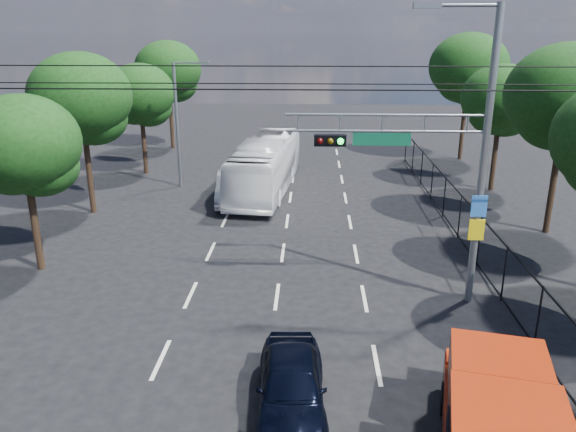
# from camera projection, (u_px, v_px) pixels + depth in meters

# --- Properties ---
(lane_markings) EXTENTS (6.12, 38.00, 0.01)m
(lane_markings) POSITION_uv_depth(u_px,v_px,m) (285.00, 236.00, 24.99)
(lane_markings) COLOR beige
(lane_markings) RESTS_ON ground
(signal_mast) EXTENTS (6.43, 0.39, 9.50)m
(signal_mast) POSITION_uv_depth(u_px,v_px,m) (445.00, 148.00, 17.42)
(signal_mast) COLOR slate
(signal_mast) RESTS_ON ground
(streetlight_left) EXTENTS (2.09, 0.22, 7.08)m
(streetlight_left) POSITION_uv_depth(u_px,v_px,m) (180.00, 119.00, 31.58)
(streetlight_left) COLOR slate
(streetlight_left) RESTS_ON ground
(utility_wires) EXTENTS (22.00, 5.04, 0.74)m
(utility_wires) POSITION_uv_depth(u_px,v_px,m) (277.00, 79.00, 17.80)
(utility_wires) COLOR black
(utility_wires) RESTS_ON ground
(fence_right) EXTENTS (0.06, 34.03, 2.00)m
(fence_right) POSITION_uv_depth(u_px,v_px,m) (471.00, 230.00, 22.62)
(fence_right) COLOR black
(fence_right) RESTS_ON ground
(tree_right_c) EXTENTS (5.10, 5.10, 8.29)m
(tree_right_c) POSITION_uv_depth(u_px,v_px,m) (566.00, 104.00, 23.66)
(tree_right_c) COLOR black
(tree_right_c) RESTS_ON ground
(tree_right_d) EXTENTS (4.32, 4.32, 7.02)m
(tree_right_d) POSITION_uv_depth(u_px,v_px,m) (501.00, 104.00, 30.59)
(tree_right_d) COLOR black
(tree_right_d) RESTS_ON ground
(tree_right_e) EXTENTS (5.28, 5.28, 8.58)m
(tree_right_e) POSITION_uv_depth(u_px,v_px,m) (468.00, 73.00, 37.82)
(tree_right_e) COLOR black
(tree_right_e) RESTS_ON ground
(tree_left_b) EXTENTS (4.08, 4.08, 6.63)m
(tree_left_b) POSITION_uv_depth(u_px,v_px,m) (25.00, 151.00, 20.15)
(tree_left_b) COLOR black
(tree_left_b) RESTS_ON ground
(tree_left_c) EXTENTS (4.80, 4.80, 7.80)m
(tree_left_c) POSITION_uv_depth(u_px,v_px,m) (82.00, 103.00, 26.54)
(tree_left_c) COLOR black
(tree_left_c) RESTS_ON ground
(tree_left_d) EXTENTS (4.20, 4.20, 6.83)m
(tree_left_d) POSITION_uv_depth(u_px,v_px,m) (141.00, 98.00, 34.32)
(tree_left_d) COLOR black
(tree_left_d) RESTS_ON ground
(tree_left_e) EXTENTS (4.92, 4.92, 7.99)m
(tree_left_e) POSITION_uv_depth(u_px,v_px,m) (169.00, 74.00, 41.65)
(tree_left_e) COLOR black
(tree_left_e) RESTS_ON ground
(red_pickup) EXTENTS (3.34, 6.22, 2.21)m
(red_pickup) POSITION_uv_depth(u_px,v_px,m) (501.00, 430.00, 11.15)
(red_pickup) COLOR black
(red_pickup) RESTS_ON ground
(navy_hatchback) EXTENTS (1.82, 4.14, 1.39)m
(navy_hatchback) POSITION_uv_depth(u_px,v_px,m) (291.00, 385.00, 13.38)
(navy_hatchback) COLOR black
(navy_hatchback) RESTS_ON ground
(white_bus) EXTENTS (3.53, 10.90, 2.98)m
(white_bus) POSITION_uv_depth(u_px,v_px,m) (266.00, 165.00, 31.36)
(white_bus) COLOR white
(white_bus) RESTS_ON ground
(white_van) EXTENTS (2.05, 4.84, 1.55)m
(white_van) POSITION_uv_depth(u_px,v_px,m) (233.00, 188.00, 29.65)
(white_van) COLOR silver
(white_van) RESTS_ON ground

